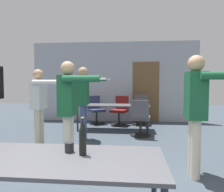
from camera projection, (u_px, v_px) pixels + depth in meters
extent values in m
cube|color=#A3A8B2|center=(114.00, 82.00, 7.62)|extent=(5.73, 0.10, 2.75)
cube|color=brown|center=(146.00, 92.00, 7.48)|extent=(0.90, 0.02, 2.05)
cube|color=#4C4C51|center=(58.00, 159.00, 1.81)|extent=(1.77, 0.79, 0.03)
cylinder|color=#2D2D33|center=(154.00, 187.00, 2.08)|extent=(0.05, 0.05, 0.69)
cube|color=#4C4C51|center=(113.00, 105.00, 6.18)|extent=(2.04, 0.71, 0.03)
cylinder|color=#2D2D33|center=(78.00, 119.00, 6.00)|extent=(0.05, 0.05, 0.69)
cylinder|color=#2D2D33|center=(148.00, 120.00, 5.82)|extent=(0.05, 0.05, 0.69)
cylinder|color=#2D2D33|center=(82.00, 116.00, 6.58)|extent=(0.05, 0.05, 0.69)
cylinder|color=#2D2D33|center=(147.00, 117.00, 6.40)|extent=(0.05, 0.05, 0.69)
cylinder|color=#3D4C75|center=(84.00, 122.00, 5.21)|extent=(0.12, 0.12, 0.83)
cylinder|color=#3D4C75|center=(83.00, 123.00, 5.05)|extent=(0.12, 0.12, 0.83)
cube|color=#195633|center=(83.00, 91.00, 5.09)|extent=(0.22, 0.39, 0.65)
sphere|color=tan|center=(83.00, 72.00, 5.06)|extent=(0.23, 0.23, 0.23)
cylinder|color=#195633|center=(85.00, 91.00, 5.32)|extent=(0.09, 0.09, 0.56)
cylinder|color=#195633|center=(94.00, 79.00, 4.81)|extent=(0.56, 0.10, 0.09)
cube|color=white|center=(108.00, 79.00, 4.79)|extent=(0.12, 0.04, 0.03)
cylinder|color=beige|center=(193.00, 146.00, 3.20)|extent=(0.13, 0.13, 0.84)
cylinder|color=beige|center=(196.00, 149.00, 3.02)|extent=(0.13, 0.13, 0.84)
cube|color=#195633|center=(195.00, 95.00, 3.06)|extent=(0.26, 0.44, 0.66)
sphere|color=tan|center=(196.00, 63.00, 3.04)|extent=(0.23, 0.23, 0.23)
cylinder|color=#195633|center=(191.00, 95.00, 3.33)|extent=(0.10, 0.10, 0.57)
cylinder|color=beige|center=(70.00, 139.00, 3.65)|extent=(0.13, 0.13, 0.82)
cylinder|color=beige|center=(67.00, 141.00, 3.47)|extent=(0.13, 0.13, 0.82)
cube|color=#195633|center=(68.00, 95.00, 3.52)|extent=(0.24, 0.42, 0.64)
sphere|color=tan|center=(68.00, 68.00, 3.49)|extent=(0.23, 0.23, 0.23)
cylinder|color=#195633|center=(72.00, 95.00, 3.78)|extent=(0.10, 0.10, 0.56)
cylinder|color=#195633|center=(81.00, 79.00, 3.22)|extent=(0.56, 0.10, 0.10)
cube|color=white|center=(102.00, 79.00, 3.19)|extent=(0.12, 0.04, 0.03)
cylinder|color=beige|center=(41.00, 126.00, 4.73)|extent=(0.12, 0.12, 0.79)
cylinder|color=beige|center=(37.00, 128.00, 4.57)|extent=(0.12, 0.12, 0.79)
cube|color=silver|center=(39.00, 94.00, 4.61)|extent=(0.23, 0.40, 0.62)
sphere|color=tan|center=(38.00, 74.00, 4.58)|extent=(0.22, 0.22, 0.22)
cylinder|color=silver|center=(44.00, 94.00, 4.85)|extent=(0.09, 0.09, 0.54)
cylinder|color=silver|center=(45.00, 82.00, 4.32)|extent=(0.54, 0.12, 0.09)
cube|color=white|center=(60.00, 82.00, 4.27)|extent=(0.12, 0.04, 0.03)
cylinder|color=black|center=(97.00, 123.00, 7.14)|extent=(0.52, 0.52, 0.03)
cylinder|color=black|center=(97.00, 117.00, 7.13)|extent=(0.06, 0.06, 0.37)
cube|color=navy|center=(97.00, 110.00, 7.11)|extent=(0.63, 0.63, 0.08)
cube|color=navy|center=(94.00, 102.00, 7.33)|extent=(0.40, 0.28, 0.42)
cylinder|color=black|center=(141.00, 135.00, 5.52)|extent=(0.52, 0.52, 0.03)
cylinder|color=black|center=(141.00, 127.00, 5.51)|extent=(0.06, 0.06, 0.39)
cube|color=#4C4C51|center=(141.00, 118.00, 5.49)|extent=(0.51, 0.51, 0.08)
cube|color=#4C4C51|center=(140.00, 109.00, 5.23)|extent=(0.44, 0.11, 0.42)
cylinder|color=black|center=(140.00, 124.00, 6.99)|extent=(0.52, 0.52, 0.03)
cylinder|color=black|center=(140.00, 117.00, 6.98)|extent=(0.06, 0.06, 0.42)
cube|color=#4C4C51|center=(140.00, 109.00, 6.96)|extent=(0.51, 0.51, 0.08)
cube|color=#4C4C51|center=(141.00, 101.00, 7.20)|extent=(0.44, 0.11, 0.42)
cylinder|color=black|center=(119.00, 125.00, 6.87)|extent=(0.52, 0.52, 0.03)
cylinder|color=black|center=(119.00, 118.00, 6.86)|extent=(0.06, 0.06, 0.39)
cube|color=maroon|center=(119.00, 111.00, 6.85)|extent=(0.58, 0.58, 0.08)
cube|color=maroon|center=(122.00, 102.00, 7.07)|extent=(0.43, 0.20, 0.42)
cylinder|color=black|center=(83.00, 142.00, 1.87)|extent=(0.06, 0.06, 0.22)
cone|color=black|center=(83.00, 124.00, 1.86)|extent=(0.06, 0.06, 0.10)
cylinder|color=gold|center=(83.00, 118.00, 1.85)|extent=(0.03, 0.03, 0.01)
cylinder|color=#232328|center=(69.00, 147.00, 1.95)|extent=(0.08, 0.08, 0.09)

